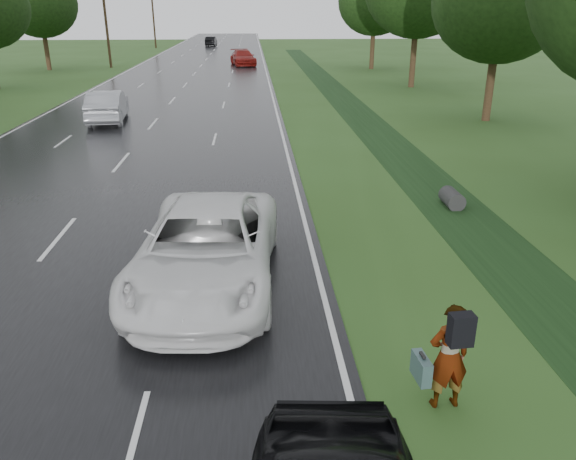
{
  "coord_description": "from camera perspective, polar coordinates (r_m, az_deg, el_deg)",
  "views": [
    {
      "loc": [
        5.3,
        -6.34,
        5.83
      ],
      "look_at": [
        6.02,
        5.03,
        1.3
      ],
      "focal_mm": 35.0,
      "sensor_mm": 36.0,
      "label": 1
    }
  ],
  "objects": [
    {
      "name": "tree_east_c",
      "position": [
        32.97,
        20.82,
        20.93
      ],
      "size": [
        7.0,
        7.0,
        9.29
      ],
      "color": "#382A17",
      "rests_on": "ground"
    },
    {
      "name": "tree_west_f",
      "position": [
        62.66,
        -23.92,
        20.26
      ],
      "size": [
        7.0,
        7.0,
        9.29
      ],
      "color": "#382A17",
      "rests_on": "ground"
    },
    {
      "name": "utility_pole_distant",
      "position": [
        92.49,
        -13.56,
        20.75
      ],
      "size": [
        1.6,
        0.26,
        10.0
      ],
      "color": "#382A17",
      "rests_on": "ground"
    },
    {
      "name": "edge_stripe_east",
      "position": [
        51.69,
        -2.09,
        15.25
      ],
      "size": [
        0.12,
        180.0,
        0.01
      ],
      "primitive_type": "cube",
      "color": "silver",
      "rests_on": "road"
    },
    {
      "name": "far_car_dark",
      "position": [
        95.7,
        -7.82,
        18.47
      ],
      "size": [
        1.72,
        4.45,
        1.44
      ],
      "primitive_type": "imported",
      "rotation": [
        0.0,
        0.0,
        3.1
      ],
      "color": "black",
      "rests_on": "road"
    },
    {
      "name": "utility_pole_far",
      "position": [
        63.04,
        -18.08,
        20.13
      ],
      "size": [
        1.6,
        0.26,
        10.0
      ],
      "color": "#382A17",
      "rests_on": "ground"
    },
    {
      "name": "tree_east_f",
      "position": [
        59.61,
        8.81,
        21.98
      ],
      "size": [
        7.2,
        7.2,
        9.62
      ],
      "color": "#382A17",
      "rests_on": "ground"
    },
    {
      "name": "edge_stripe_west",
      "position": [
        53.05,
        -17.32,
        14.5
      ],
      "size": [
        0.12,
        180.0,
        0.01
      ],
      "primitive_type": "cube",
      "color": "silver",
      "rests_on": "road"
    },
    {
      "name": "pedestrian",
      "position": [
        9.04,
        15.93,
        -12.16
      ],
      "size": [
        0.84,
        0.7,
        1.78
      ],
      "rotation": [
        0.0,
        0.0,
        3.24
      ],
      "color": "#A5998C",
      "rests_on": "ground"
    },
    {
      "name": "white_pickup",
      "position": [
        12.4,
        -8.25,
        -1.85
      ],
      "size": [
        3.37,
        6.56,
        1.77
      ],
      "primitive_type": "imported",
      "rotation": [
        0.0,
        0.0,
        -0.07
      ],
      "color": "white",
      "rests_on": "road"
    },
    {
      "name": "silver_sedan",
      "position": [
        32.51,
        -17.88,
        11.9
      ],
      "size": [
        2.28,
        5.2,
        1.66
      ],
      "primitive_type": "imported",
      "rotation": [
        0.0,
        0.0,
        3.25
      ],
      "color": "#95989D",
      "rests_on": "road"
    },
    {
      "name": "drainage_ditch",
      "position": [
        26.45,
        10.12,
        8.7
      ],
      "size": [
        2.2,
        120.0,
        0.56
      ],
      "color": "black",
      "rests_on": "ground"
    },
    {
      "name": "far_car_red",
      "position": [
        62.75,
        -4.59,
        17.06
      ],
      "size": [
        3.11,
        5.75,
        1.58
      ],
      "primitive_type": "imported",
      "rotation": [
        0.0,
        0.0,
        0.17
      ],
      "color": "maroon",
      "rests_on": "road"
    },
    {
      "name": "center_line",
      "position": [
        51.94,
        -9.82,
        14.99
      ],
      "size": [
        0.12,
        180.0,
        0.01
      ],
      "primitive_type": "cube",
      "color": "silver",
      "rests_on": "road"
    },
    {
      "name": "road",
      "position": [
        51.94,
        -9.81,
        14.97
      ],
      "size": [
        14.0,
        180.0,
        0.04
      ],
      "primitive_type": "cube",
      "color": "black",
      "rests_on": "ground"
    }
  ]
}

